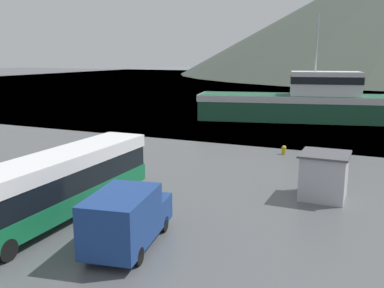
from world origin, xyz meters
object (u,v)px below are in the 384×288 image
delivery_van (127,217)px  dock_kiosk (324,175)px  fishing_boat (306,102)px  tour_bus (59,183)px

delivery_van → dock_kiosk: size_ratio=1.99×
delivery_van → fishing_boat: fishing_boat is taller
delivery_van → dock_kiosk: bearing=45.9°
delivery_van → fishing_boat: (0.81, 38.75, 0.98)m
tour_bus → delivery_van: 4.95m
tour_bus → dock_kiosk: tour_bus is taller
tour_bus → dock_kiosk: 14.04m
fishing_boat → dock_kiosk: fishing_boat is taller
tour_bus → fishing_boat: 37.74m
tour_bus → dock_kiosk: bearing=35.7°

